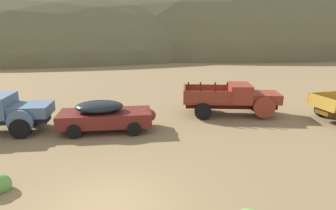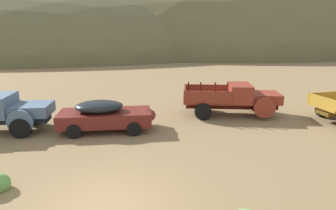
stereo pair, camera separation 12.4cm
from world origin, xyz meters
TOP-DOWN VIEW (x-y plane):
  - ground_plane at (0.00, 0.00)m, footprint 300.00×300.00m
  - hill_far_left at (-15.30, 63.55)m, footprint 99.20×61.88m
  - hill_center at (29.49, 72.73)m, footprint 108.86×77.84m
  - car_oxblood at (-0.12, 6.75)m, footprint 4.87×2.17m
  - truck_rust_red at (7.36, 8.34)m, footprint 5.90×3.27m
  - bush_front_right at (6.29, 10.92)m, footprint 0.91×1.01m

SIDE VIEW (x-z plane):
  - ground_plane at x=0.00m, z-range 0.00..0.00m
  - hill_far_left at x=-15.30m, z-range -15.17..15.17m
  - hill_center at x=29.49m, z-range -22.80..22.80m
  - bush_front_right at x=6.29m, z-range -0.15..0.51m
  - car_oxblood at x=-0.12m, z-range 0.03..1.60m
  - truck_rust_red at x=7.36m, z-range -0.07..2.09m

